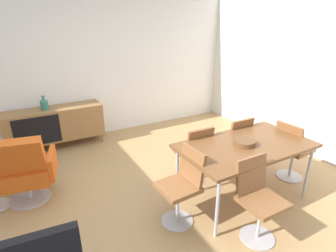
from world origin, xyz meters
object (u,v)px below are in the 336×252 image
object	(u,v)px
sideboard	(55,124)
dining_chair_back_left	(194,152)
dining_chair_back_right	(234,142)
lounge_chair_red	(22,169)
dining_chair_near_window	(182,184)
wooden_bowl_on_table	(245,142)
dining_table	(246,147)
vase_cobalt	(44,105)
dining_chair_far_end	(292,148)
dining_chair_front_left	(258,197)

from	to	relation	value
sideboard	dining_chair_back_left	size ratio (longest dim) A/B	1.87
dining_chair_back_right	lounge_chair_red	bearing A→B (deg)	166.70
dining_chair_near_window	wooden_bowl_on_table	bearing A→B (deg)	-0.28
dining_table	dining_chair_back_right	bearing A→B (deg)	58.04
sideboard	dining_chair_back_left	world-z (taller)	dining_chair_back_left
wooden_bowl_on_table	lounge_chair_red	world-z (taller)	lounge_chair_red
vase_cobalt	dining_chair_near_window	world-z (taller)	vase_cobalt
dining_chair_back_right	dining_chair_far_end	xyz separation A→B (m)	(0.54, -0.56, 0.00)
dining_chair_front_left	lounge_chair_red	size ratio (longest dim) A/B	0.90
sideboard	dining_chair_back_left	bearing A→B (deg)	-55.45
dining_chair_far_end	dining_chair_back_right	bearing A→B (deg)	133.83
dining_table	dining_chair_near_window	xyz separation A→B (m)	(-0.89, 0.00, -0.23)
wooden_bowl_on_table	dining_chair_front_left	distance (m)	0.71
sideboard	wooden_bowl_on_table	bearing A→B (deg)	-56.38
wooden_bowl_on_table	dining_chair_far_end	bearing A→B (deg)	-0.23
dining_chair_far_end	wooden_bowl_on_table	bearing A→B (deg)	179.77
dining_table	dining_chair_far_end	bearing A→B (deg)	-0.26
vase_cobalt	lounge_chair_red	bearing A→B (deg)	-106.97
dining_table	dining_chair_back_left	xyz separation A→B (m)	(-0.35, 0.56, -0.23)
vase_cobalt	wooden_bowl_on_table	world-z (taller)	vase_cobalt
dining_chair_near_window	vase_cobalt	bearing A→B (deg)	111.24
dining_chair_near_window	dining_chair_back_left	bearing A→B (deg)	45.91
vase_cobalt	dining_chair_back_right	xyz separation A→B (m)	(2.28, -2.13, -0.34)
dining_chair_back_left	lounge_chair_red	bearing A→B (deg)	162.37
dining_chair_back_left	dining_chair_far_end	size ratio (longest dim) A/B	1.00
dining_chair_back_right	dining_chair_far_end	distance (m)	0.78
dining_chair_near_window	lounge_chair_red	world-z (taller)	lounge_chair_red
dining_table	dining_chair_front_left	bearing A→B (deg)	-122.02
dining_chair_back_right	dining_chair_far_end	size ratio (longest dim) A/B	1.00
dining_chair_front_left	sideboard	bearing A→B (deg)	114.32
dining_chair_back_right	dining_chair_back_left	world-z (taller)	same
vase_cobalt	dining_table	world-z (taller)	vase_cobalt
vase_cobalt	dining_table	size ratio (longest dim) A/B	0.15
dining_chair_back_right	dining_chair_front_left	bearing A→B (deg)	-121.99
dining_table	dining_chair_far_end	xyz separation A→B (m)	(0.89, -0.00, -0.23)
wooden_bowl_on_table	lounge_chair_red	distance (m)	2.66
sideboard	dining_table	xyz separation A→B (m)	(1.82, -2.69, 0.26)
dining_table	wooden_bowl_on_table	distance (m)	0.08
wooden_bowl_on_table	sideboard	bearing A→B (deg)	123.62
dining_table	dining_chair_back_right	distance (m)	0.70
dining_chair_front_left	lounge_chair_red	bearing A→B (deg)	139.08
sideboard	dining_chair_back_right	size ratio (longest dim) A/B	1.87
vase_cobalt	dining_chair_back_left	xyz separation A→B (m)	(1.58, -2.13, -0.34)
dining_table	dining_chair_near_window	bearing A→B (deg)	179.75
dining_chair_far_end	vase_cobalt	bearing A→B (deg)	136.35
dining_table	dining_chair_far_end	distance (m)	0.92
dining_chair_back_left	dining_chair_back_right	bearing A→B (deg)	-0.00
sideboard	dining_chair_near_window	bearing A→B (deg)	-70.93
dining_chair_near_window	dining_chair_back_right	bearing A→B (deg)	24.15
dining_chair_far_end	lounge_chair_red	size ratio (longest dim) A/B	0.90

